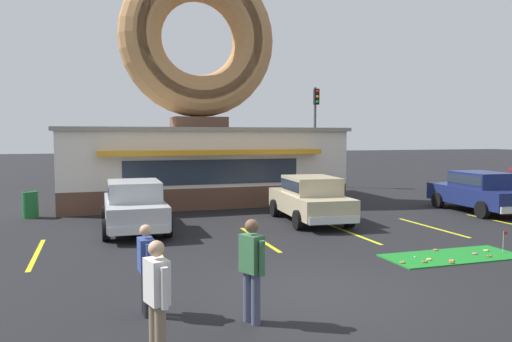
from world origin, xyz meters
The scene contains 28 objects.
ground_plane centered at (0.00, 0.00, 0.00)m, with size 160.00×160.00×0.00m, color black.
donut_shop_building centered at (0.58, 13.94, 3.74)m, with size 12.30×6.75×10.96m.
putting_mat centered at (4.45, 1.46, 0.01)m, with size 3.48×1.42×0.03m, color #197523.
mini_donut_near_left centered at (4.07, 1.02, 0.05)m, with size 0.13×0.13×0.04m, color #D17F47.
mini_donut_near_right centered at (3.39, 1.12, 0.05)m, with size 0.13×0.13×0.04m, color brown.
mini_donut_mid_left centered at (5.10, 1.42, 0.05)m, with size 0.13×0.13×0.04m, color #D8667F.
mini_donut_mid_centre centered at (2.85, 1.24, 0.05)m, with size 0.13×0.13×0.04m, color #A5724C.
mini_donut_mid_right centered at (5.24, 1.10, 0.05)m, with size 0.13×0.13×0.04m, color brown.
mini_donut_far_left centered at (3.63, 1.29, 0.05)m, with size 0.13×0.13×0.04m, color #E5C666.
mini_donut_far_centre centered at (4.42, 2.07, 0.05)m, with size 0.13×0.13×0.04m, color #A5724C.
mini_donut_far_right centered at (3.95, 0.87, 0.05)m, with size 0.13×0.13×0.04m, color brown.
mini_donut_extra centered at (5.63, 1.61, 0.05)m, with size 0.13×0.13×0.04m, color #E5C666.
golf_ball centered at (3.44, 1.58, 0.05)m, with size 0.04×0.04×0.04m, color white.
putting_flag_pin centered at (5.98, 1.37, 0.44)m, with size 0.13×0.01×0.55m.
car_champagne centered at (3.15, 7.20, 0.87)m, with size 2.21×4.67×1.60m.
car_navy centered at (10.38, 7.15, 0.87)m, with size 2.21×4.67×1.60m.
car_silver centered at (-2.84, 7.41, 0.87)m, with size 2.00×4.57×1.60m.
pedestrian_blue_sweater_man centered at (-3.25, -2.15, 0.92)m, with size 0.34×0.58×1.66m.
pedestrian_hooded_kid centered at (-3.21, -0.30, 0.85)m, with size 0.27×0.59×1.55m.
pedestrian_leather_jacket_man centered at (-1.63, -1.17, 0.94)m, with size 0.37×0.56×1.70m.
trash_bin centered at (-6.29, 11.16, 0.50)m, with size 0.57×0.57×0.97m.
traffic_light_pole centered at (8.23, 17.88, 3.71)m, with size 0.28×0.47×5.80m.
parking_stripe_far_left centered at (-5.47, 5.00, 0.00)m, with size 0.12×3.60×0.01m, color yellow.
parking_stripe_left centered at (-2.47, 5.00, 0.00)m, with size 0.12×3.60×0.01m, color yellow.
parking_stripe_mid_left centered at (0.53, 5.00, 0.00)m, with size 0.12×3.60×0.01m, color yellow.
parking_stripe_centre centered at (3.53, 5.00, 0.00)m, with size 0.12×3.60×0.01m, color yellow.
parking_stripe_mid_right centered at (6.53, 5.00, 0.00)m, with size 0.12×3.60×0.01m, color yellow.
parking_stripe_right centered at (9.53, 5.00, 0.00)m, with size 0.12×3.60×0.01m, color yellow.
Camera 1 is at (-3.98, -8.69, 3.04)m, focal length 35.00 mm.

